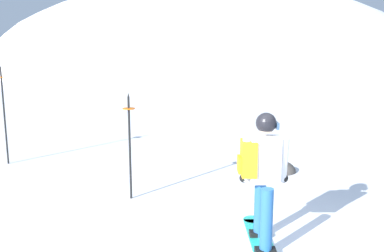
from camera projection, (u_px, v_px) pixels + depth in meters
The scene contains 6 objects.
ridge_peak_main at pixel (211, 70), 43.52m from camera, with size 42.39×38.15×16.78m.
ridge_peak_far at pixel (322, 63), 59.93m from camera, with size 25.97×23.37×9.25m.
snowboarder_main at pixel (262, 176), 5.21m from camera, with size 0.68×1.79×1.71m.
piste_marker_near at pixel (4, 108), 8.88m from camera, with size 0.20×0.20×2.11m.
piste_marker_far at pixel (130, 139), 6.86m from camera, with size 0.20×0.20×1.77m.
rock_dark at pixel (280, 172), 8.50m from camera, with size 0.64×0.55×0.45m.
Camera 1 is at (-1.89, -3.94, 2.51)m, focal length 39.65 mm.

